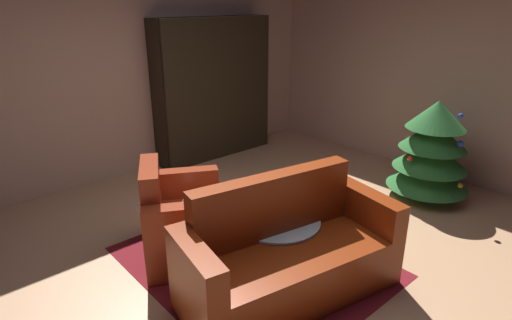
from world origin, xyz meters
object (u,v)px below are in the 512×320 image
object	(u,v)px
armchair_red	(182,223)
book_stack_on_table	(279,216)
decorated_tree	(432,150)
bookshelf_unit	(221,89)
coffee_table	(278,224)
bottle_on_table	(254,210)
couch_red	(288,258)

from	to	relation	value
armchair_red	book_stack_on_table	xyz separation A→B (m)	(0.76, 0.50, 0.20)
decorated_tree	bookshelf_unit	bearing A→B (deg)	-163.14
coffee_table	decorated_tree	world-z (taller)	decorated_tree
bookshelf_unit	armchair_red	xyz separation A→B (m)	(1.96, -1.96, -0.67)
book_stack_on_table	bottle_on_table	size ratio (longest dim) A/B	0.88
coffee_table	book_stack_on_table	xyz separation A→B (m)	(0.05, -0.03, 0.11)
decorated_tree	armchair_red	bearing A→B (deg)	-107.67
couch_red	decorated_tree	bearing A→B (deg)	92.99
bookshelf_unit	coffee_table	bearing A→B (deg)	-28.28
bookshelf_unit	armchair_red	size ratio (longest dim) A/B	1.77
book_stack_on_table	decorated_tree	distance (m)	2.34
armchair_red	decorated_tree	distance (m)	2.98
couch_red	coffee_table	size ratio (longest dim) A/B	2.51
couch_red	coffee_table	distance (m)	0.39
armchair_red	coffee_table	world-z (taller)	armchair_red
bookshelf_unit	coffee_table	world-z (taller)	bookshelf_unit
book_stack_on_table	coffee_table	bearing A→B (deg)	147.38
bookshelf_unit	armchair_red	world-z (taller)	bookshelf_unit
armchair_red	coffee_table	xyz separation A→B (m)	(0.71, 0.53, 0.09)
book_stack_on_table	decorated_tree	world-z (taller)	decorated_tree
couch_red	book_stack_on_table	size ratio (longest dim) A/B	9.03
coffee_table	bookshelf_unit	bearing A→B (deg)	151.72
bottle_on_table	book_stack_on_table	bearing A→B (deg)	31.38
bookshelf_unit	bottle_on_table	xyz separation A→B (m)	(2.53, -1.58, -0.45)
coffee_table	book_stack_on_table	bearing A→B (deg)	-32.62
bottle_on_table	decorated_tree	distance (m)	2.47
book_stack_on_table	bottle_on_table	world-z (taller)	bottle_on_table
bookshelf_unit	bottle_on_table	world-z (taller)	bookshelf_unit
couch_red	book_stack_on_table	bearing A→B (deg)	148.65
bottle_on_table	coffee_table	bearing A→B (deg)	45.53
bookshelf_unit	book_stack_on_table	distance (m)	3.12
bottle_on_table	decorated_tree	size ratio (longest dim) A/B	0.20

